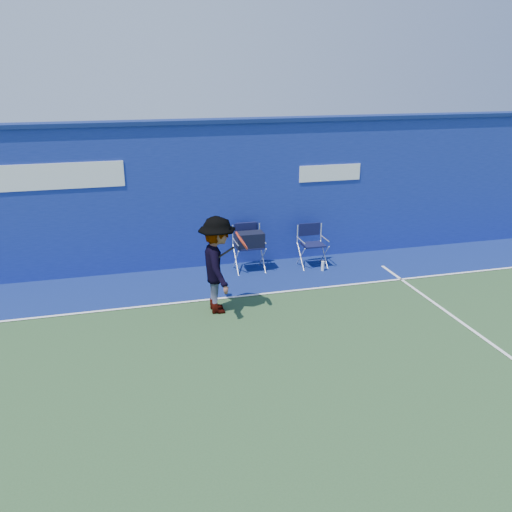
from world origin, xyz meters
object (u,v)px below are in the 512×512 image
object	(u,v)px
directors_chair_left	(249,252)
tennis_player	(218,265)
directors_chair_right	(312,254)
water_bottle	(323,266)

from	to	relation	value
directors_chair_left	tennis_player	bearing A→B (deg)	-119.20
directors_chair_right	tennis_player	bearing A→B (deg)	-144.35
directors_chair_left	water_bottle	bearing A→B (deg)	-16.39
directors_chair_left	water_bottle	xyz separation A→B (m)	(1.49, -0.44, -0.31)
directors_chair_right	water_bottle	bearing A→B (deg)	-71.28
directors_chair_left	directors_chair_right	distance (m)	1.39
tennis_player	directors_chair_left	bearing A→B (deg)	60.80
directors_chair_left	tennis_player	world-z (taller)	tennis_player
directors_chair_left	water_bottle	world-z (taller)	directors_chair_left
directors_chair_right	tennis_player	world-z (taller)	tennis_player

